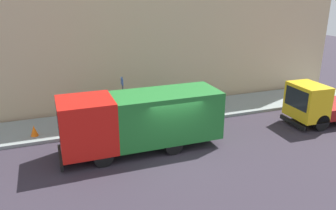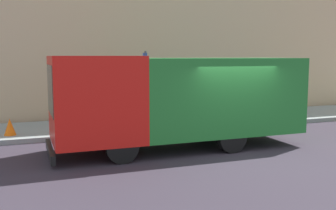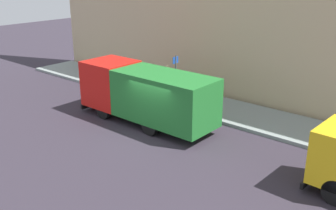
% 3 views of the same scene
% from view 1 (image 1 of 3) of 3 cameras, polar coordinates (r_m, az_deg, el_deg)
% --- Properties ---
extents(ground, '(80.00, 80.00, 0.00)m').
position_cam_1_polar(ground, '(15.98, 0.97, -7.91)').
color(ground, '#302A34').
extents(sidewalk, '(3.36, 30.00, 0.17)m').
position_cam_1_polar(sidewalk, '(20.00, -3.91, -1.96)').
color(sidewalk, gray).
rests_on(sidewalk, ground).
extents(building_facade, '(0.50, 30.00, 12.38)m').
position_cam_1_polar(building_facade, '(20.80, -6.10, 16.06)').
color(building_facade, tan).
rests_on(building_facade, ground).
extents(large_utility_truck, '(2.33, 7.59, 2.79)m').
position_cam_1_polar(large_utility_truck, '(15.62, -4.66, -2.35)').
color(large_utility_truck, red).
rests_on(large_utility_truck, ground).
extents(small_flatbed_truck, '(2.30, 4.92, 2.37)m').
position_cam_1_polar(small_flatbed_truck, '(20.77, 24.67, 0.03)').
color(small_flatbed_truck, yellow).
rests_on(small_flatbed_truck, ground).
extents(pedestrian_walking, '(0.49, 0.49, 1.73)m').
position_cam_1_polar(pedestrian_walking, '(19.23, -13.80, -0.17)').
color(pedestrian_walking, black).
rests_on(pedestrian_walking, sidewalk).
extents(traffic_cone_orange, '(0.39, 0.39, 0.56)m').
position_cam_1_polar(traffic_cone_orange, '(18.37, -21.93, -4.11)').
color(traffic_cone_orange, orange).
rests_on(traffic_cone_orange, sidewalk).
extents(street_sign_post, '(0.44, 0.08, 2.80)m').
position_cam_1_polar(street_sign_post, '(17.91, -7.70, 1.21)').
color(street_sign_post, '#4C5156').
rests_on(street_sign_post, sidewalk).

